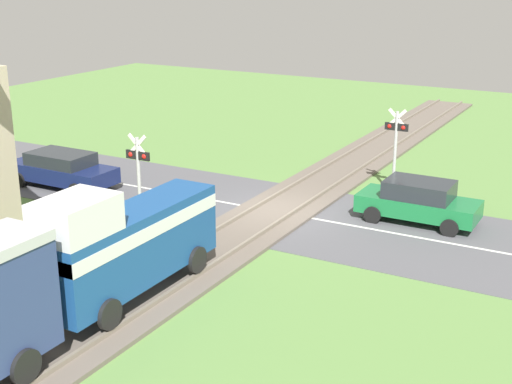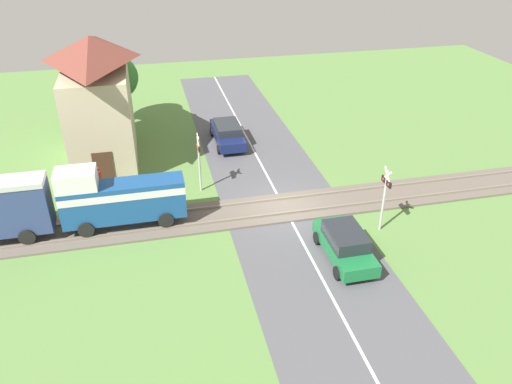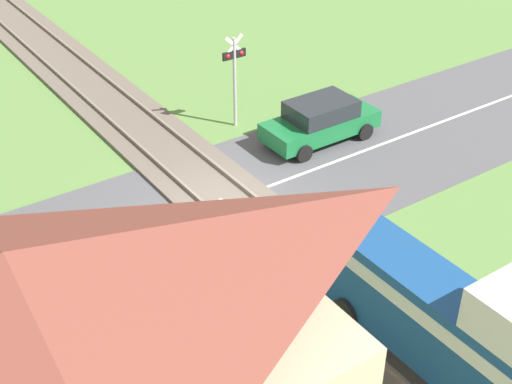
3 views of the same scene
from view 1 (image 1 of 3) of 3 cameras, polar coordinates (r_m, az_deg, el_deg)
The scene contains 8 objects.
ground_plane at distance 25.57m, azimuth 1.69°, elevation -1.64°, with size 60.00×60.00×0.00m, color #5B8442.
road_surface at distance 25.57m, azimuth 1.69°, elevation -1.62°, with size 48.00×6.40×0.02m.
track_bed at distance 25.55m, azimuth 1.69°, elevation -1.50°, with size 2.80×48.00×0.24m.
train at distance 16.17m, azimuth -17.91°, elevation -7.34°, with size 1.58×12.72×3.18m.
car_near_crossing at distance 24.97m, azimuth 12.86°, elevation -0.70°, with size 4.06×1.83×1.49m.
car_far_side at distance 29.30m, azimuth -15.30°, elevation 1.81°, with size 4.58×1.88×1.42m.
crossing_signal_west_approach at distance 27.48m, azimuth 11.11°, elevation 4.06°, with size 0.90×0.18×3.37m.
crossing_signal_east_approach at distance 23.22m, azimuth -9.37°, elevation 1.66°, with size 0.90×0.18×3.37m.
Camera 1 is at (-11.08, 21.44, 8.47)m, focal length 50.00 mm.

